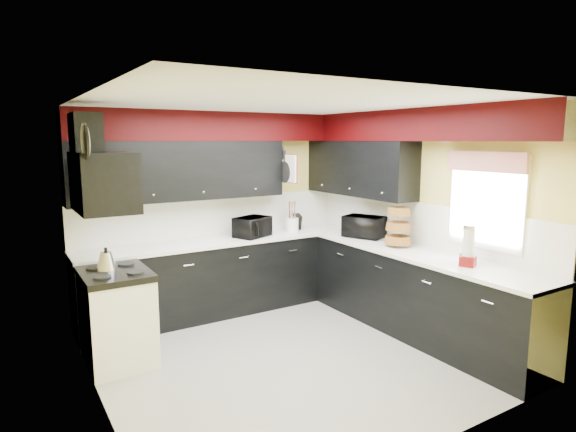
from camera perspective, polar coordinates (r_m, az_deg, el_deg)
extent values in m
plane|color=gray|center=(5.10, 0.08, -16.08)|extent=(3.60, 3.60, 0.00)
cube|color=#E0C666|center=(6.29, -8.58, 0.56)|extent=(3.60, 0.06, 2.50)
cube|color=#E0C666|center=(5.84, 15.26, -0.30)|extent=(0.06, 3.60, 2.50)
cube|color=#E0C666|center=(4.08, -22.02, -4.59)|extent=(0.06, 3.60, 2.50)
cube|color=white|center=(4.63, 0.08, 13.18)|extent=(3.60, 3.60, 0.06)
cube|color=black|center=(6.19, -7.31, -7.13)|extent=(3.60, 0.60, 0.90)
cube|color=black|center=(5.62, 15.05, -9.07)|extent=(0.60, 3.00, 0.90)
cube|color=white|center=(6.08, -7.40, -2.87)|extent=(3.62, 0.64, 0.04)
cube|color=white|center=(5.49, 15.25, -4.40)|extent=(0.64, 3.02, 0.04)
cube|color=white|center=(6.29, -8.54, 0.01)|extent=(3.60, 0.02, 0.50)
cube|color=white|center=(5.85, 15.17, -0.89)|extent=(0.02, 3.60, 0.50)
cube|color=black|center=(5.89, -12.53, 5.26)|extent=(2.60, 0.35, 0.70)
cube|color=black|center=(6.32, 8.39, 5.62)|extent=(0.35, 1.80, 0.70)
cube|color=black|center=(6.06, -8.14, 10.45)|extent=(3.60, 0.36, 0.35)
cube|color=black|center=(5.52, 15.81, 10.36)|extent=(0.36, 3.24, 0.35)
cube|color=white|center=(5.07, -19.55, -11.50)|extent=(0.60, 0.75, 0.86)
cube|color=black|center=(4.94, -19.83, -6.48)|extent=(0.62, 0.77, 0.06)
cube|color=black|center=(4.78, -20.99, 3.81)|extent=(0.50, 0.78, 0.55)
cube|color=black|center=(4.74, -22.84, 8.76)|extent=(0.24, 0.40, 0.40)
cube|color=red|center=(5.15, 22.39, 5.96)|extent=(0.04, 0.88, 0.20)
cube|color=white|center=(6.17, 0.28, 5.64)|extent=(0.03, 0.26, 0.35)
imported|color=black|center=(6.14, -4.19, -1.29)|extent=(0.54, 0.50, 0.25)
imported|color=black|center=(6.17, 9.03, -1.25)|extent=(0.50, 0.58, 0.27)
cylinder|color=white|center=(6.48, 0.49, -1.05)|extent=(0.20, 0.20, 0.18)
cube|color=black|center=(6.62, 1.06, -0.71)|extent=(0.12, 0.15, 0.21)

